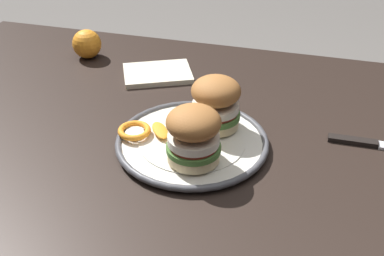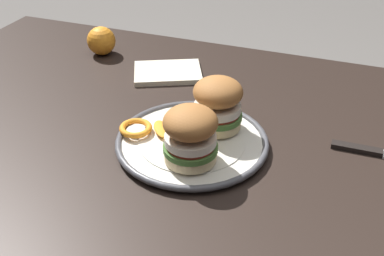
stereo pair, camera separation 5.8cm
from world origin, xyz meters
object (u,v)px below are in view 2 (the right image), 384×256
(dinner_plate, at_px, (192,142))
(sandwich_half_left, at_px, (218,103))
(whole_orange, at_px, (101,41))
(dining_table, at_px, (189,196))
(sandwich_half_right, at_px, (190,134))

(dinner_plate, bearing_deg, sandwich_half_left, 60.97)
(whole_orange, bearing_deg, dining_table, -43.50)
(dining_table, bearing_deg, dinner_plate, 102.60)
(dining_table, distance_m, sandwich_half_left, 0.18)
(dining_table, height_order, sandwich_half_right, sandwich_half_right)
(dining_table, xyz_separation_m, dinner_plate, (-0.01, 0.05, 0.09))
(dining_table, xyz_separation_m, sandwich_half_left, (0.02, 0.10, 0.15))
(dinner_plate, distance_m, sandwich_half_right, 0.09)
(dinner_plate, distance_m, whole_orange, 0.47)
(dining_table, relative_size, whole_orange, 20.36)
(sandwich_half_left, xyz_separation_m, whole_orange, (-0.39, 0.25, -0.03))
(sandwich_half_left, bearing_deg, whole_orange, 147.26)
(dinner_plate, xyz_separation_m, whole_orange, (-0.36, 0.31, 0.03))
(dining_table, bearing_deg, whole_orange, 136.50)
(dinner_plate, relative_size, whole_orange, 3.89)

